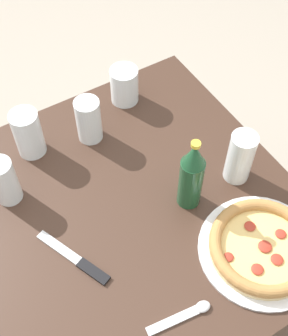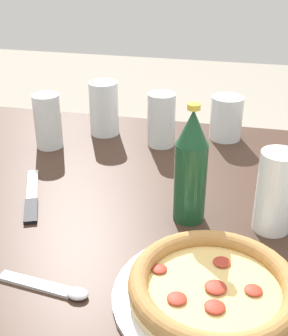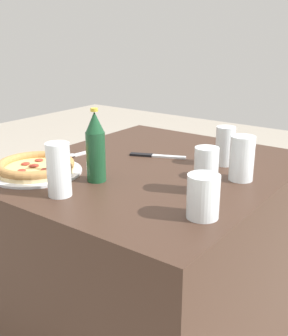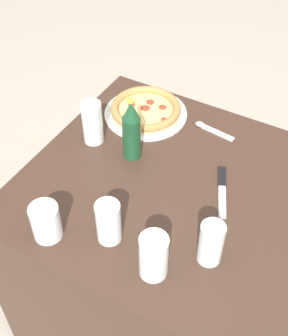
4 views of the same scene
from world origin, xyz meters
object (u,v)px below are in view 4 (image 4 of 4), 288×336
object	(u,v)px
glass_lemonade	(154,258)
knife	(222,189)
glass_iced_tea	(93,124)
beer_bottle	(132,130)
pizza_veggie	(146,110)
glass_mango_juice	(46,222)
glass_orange_juice	(211,245)
glass_red_wine	(109,223)
spoon	(210,129)

from	to	relation	value
glass_lemonade	knife	world-z (taller)	glass_lemonade
glass_iced_tea	glass_lemonade	bearing A→B (deg)	139.99
glass_iced_tea	beer_bottle	bearing A→B (deg)	179.70
knife	pizza_veggie	bearing A→B (deg)	-28.21
glass_lemonade	glass_mango_juice	world-z (taller)	glass_lemonade
glass_orange_juice	beer_bottle	world-z (taller)	beer_bottle
glass_iced_tea	glass_red_wine	size ratio (longest dim) A/B	1.14
pizza_veggie	beer_bottle	bearing A→B (deg)	107.45
glass_red_wine	glass_iced_tea	bearing A→B (deg)	-50.22
glass_lemonade	glass_mango_juice	bearing A→B (deg)	7.00
glass_red_wine	knife	xyz separation A→B (m)	(-0.21, -0.32, -0.06)
glass_mango_juice	glass_lemonade	bearing A→B (deg)	-173.00
glass_orange_juice	glass_mango_juice	bearing A→B (deg)	19.36
glass_mango_juice	beer_bottle	size ratio (longest dim) A/B	0.49
pizza_veggie	glass_iced_tea	distance (m)	0.23
beer_bottle	spoon	bearing A→B (deg)	-125.33
glass_orange_juice	knife	world-z (taller)	glass_orange_juice
knife	spoon	size ratio (longest dim) A/B	1.31
glass_orange_juice	glass_red_wine	size ratio (longest dim) A/B	1.00
glass_mango_juice	spoon	world-z (taller)	glass_mango_juice
glass_orange_juice	knife	distance (m)	0.26
pizza_veggie	glass_mango_juice	distance (m)	0.61
knife	spoon	distance (m)	0.28
beer_bottle	glass_lemonade	bearing A→B (deg)	127.58
pizza_veggie	spoon	bearing A→B (deg)	-171.68
glass_orange_juice	knife	bearing A→B (deg)	-75.35
pizza_veggie	glass_mango_juice	xyz separation A→B (m)	(-0.03, 0.61, 0.03)
pizza_veggie	glass_red_wine	xyz separation A→B (m)	(-0.18, 0.53, 0.04)
glass_mango_juice	pizza_veggie	bearing A→B (deg)	-87.62
glass_lemonade	glass_iced_tea	xyz separation A→B (m)	(0.43, -0.36, 0.01)
glass_mango_juice	glass_red_wine	size ratio (longest dim) A/B	0.84
glass_iced_tea	knife	bearing A→B (deg)	-179.82
glass_mango_juice	knife	distance (m)	0.54
glass_lemonade	beer_bottle	size ratio (longest dim) A/B	0.61
pizza_veggie	knife	xyz separation A→B (m)	(-0.39, 0.21, -0.02)
glass_mango_juice	knife	xyz separation A→B (m)	(-0.36, -0.40, -0.05)
glass_orange_juice	glass_iced_tea	bearing A→B (deg)	-24.72
beer_bottle	spoon	world-z (taller)	beer_bottle
glass_lemonade	glass_mango_juice	xyz separation A→B (m)	(0.32, 0.04, -0.01)
glass_orange_juice	glass_red_wine	distance (m)	0.28
glass_mango_juice	beer_bottle	bearing A→B (deg)	-95.86
beer_bottle	glass_mango_juice	bearing A→B (deg)	84.14
glass_lemonade	glass_orange_juice	xyz separation A→B (m)	(-0.11, -0.11, -0.00)
pizza_veggie	beer_bottle	size ratio (longest dim) A/B	1.31
beer_bottle	spoon	size ratio (longest dim) A/B	1.49
glass_red_wine	knife	world-z (taller)	glass_red_wine
glass_iced_tea	glass_red_wine	world-z (taller)	glass_iced_tea
glass_iced_tea	glass_orange_juice	bearing A→B (deg)	155.28
glass_orange_juice	glass_iced_tea	world-z (taller)	glass_iced_tea
glass_iced_tea	beer_bottle	world-z (taller)	beer_bottle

